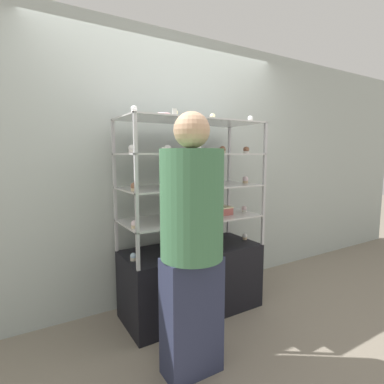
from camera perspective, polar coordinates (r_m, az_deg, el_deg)
The scene contains 33 objects.
ground_plane at distance 2.99m, azimuth 0.00°, elevation -21.64°, with size 20.00×20.00×0.00m, color gray.
back_wall at distance 2.99m, azimuth -4.13°, elevation 4.48°, with size 8.00×0.05×2.60m.
display_base at distance 2.85m, azimuth 0.00°, elevation -16.32°, with size 1.25×0.54×0.60m.
display_riser_lower at distance 2.68m, azimuth 0.00°, elevation -5.13°, with size 1.25×0.54×0.28m.
display_riser_middle at distance 2.63m, azimuth 0.00°, elevation 0.87°, with size 1.25×0.54×0.28m.
display_riser_upper at distance 2.62m, azimuth 0.00°, elevation 7.01°, with size 1.25×0.54×0.28m.
display_riser_top at distance 2.63m, azimuth 0.00°, elevation 13.15°, with size 1.25×0.54×0.28m.
layer_cake_centerpiece at distance 2.80m, azimuth 1.19°, elevation -9.14°, with size 0.20×0.20×0.10m.
sheet_cake_frosted at distance 2.79m, azimuth 4.92°, elevation -3.55°, with size 0.24×0.18×0.07m.
cupcake_0 at distance 2.47m, azimuth -11.13°, elevation -12.01°, with size 0.05×0.05×0.06m.
cupcake_1 at distance 3.03m, azimuth 10.01°, elevation -8.36°, with size 0.05×0.05×0.06m.
price_tag_0 at distance 2.39m, azimuth -3.10°, elevation -12.71°, with size 0.04×0.00×0.04m.
cupcake_2 at distance 2.31m, azimuth -10.92°, elevation -6.07°, with size 0.05×0.05×0.06m.
cupcake_3 at distance 2.64m, azimuth 0.77°, elevation -4.31°, with size 0.05×0.05×0.06m.
cupcake_4 at distance 2.94m, azimuth 9.90°, elevation -3.23°, with size 0.05×0.05×0.06m.
price_tag_1 at distance 2.37m, azimuth -0.82°, elevation -5.83°, with size 0.04×0.00×0.04m.
cupcake_5 at distance 2.28m, azimuth -10.93°, elevation 0.94°, with size 0.06×0.06×0.06m.
cupcake_6 at distance 2.52m, azimuth 1.26°, elevation 1.64°, with size 0.06×0.06×0.06m.
cupcake_7 at distance 2.92m, azimuth 10.13°, elevation 2.29°, with size 0.06×0.06×0.06m.
price_tag_2 at distance 2.36m, azimuth 0.68°, elevation 1.06°, with size 0.04×0.00×0.04m.
cupcake_8 at distance 2.33m, azimuth -11.33°, elevation 8.02°, with size 0.06×0.06×0.07m.
cupcake_9 at distance 2.38m, azimuth -4.68°, elevation 8.11°, with size 0.06×0.06×0.07m.
cupcake_10 at distance 2.50m, azimuth 1.24°, elevation 8.08°, with size 0.06×0.06×0.07m.
cupcake_11 at distance 2.71m, azimuth 5.83°, elevation 7.97°, with size 0.06×0.06×0.07m.
cupcake_12 at distance 2.90m, azimuth 10.29°, elevation 7.83°, with size 0.06×0.06×0.07m.
price_tag_3 at distance 2.21m, azimuth -5.33°, elevation 7.95°, with size 0.04×0.00×0.04m.
cupcake_13 at distance 2.31m, azimuth -10.99°, elevation 15.06°, with size 0.05×0.05×0.07m.
cupcake_14 at distance 2.48m, azimuth -3.25°, elevation 14.63°, with size 0.05×0.05×0.07m.
cupcake_15 at distance 2.70m, azimuth 3.95°, elevation 14.01°, with size 0.05×0.05×0.07m.
cupcake_16 at distance 2.90m, azimuth 11.04°, elevation 13.42°, with size 0.05×0.05×0.07m.
price_tag_4 at distance 2.27m, azimuth -3.35°, elevation 15.06°, with size 0.04×0.00×0.04m.
donut_glazed at distance 2.48m, azimuth -5.53°, elevation 14.31°, with size 0.13×0.13×0.04m.
customer_figure at distance 1.91m, azimuth -0.05°, elevation -9.01°, with size 0.40×0.40×1.69m.
Camera 1 is at (-1.35, -2.24, 1.44)m, focal length 28.00 mm.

